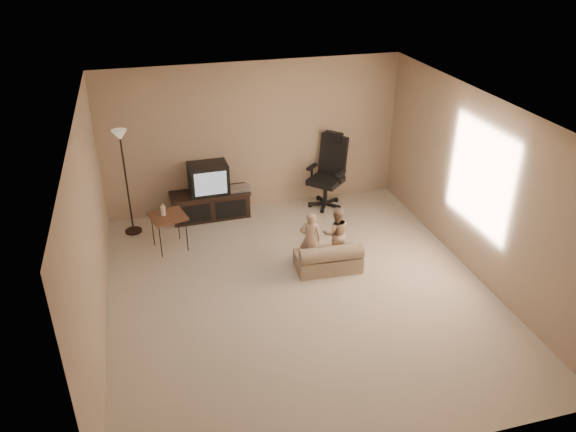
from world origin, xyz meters
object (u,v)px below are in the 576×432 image
at_px(tv_stand, 210,195).
at_px(toddler_left, 310,239).
at_px(floor_lamp, 123,159).
at_px(office_chair, 328,180).
at_px(side_table, 167,217).
at_px(child_sofa, 329,259).
at_px(toddler_right, 336,233).

xyz_separation_m(tv_stand, toddler_left, (1.16, -1.86, 0.03)).
bearing_deg(floor_lamp, toddler_left, -34.21).
distance_m(tv_stand, office_chair, 2.04).
height_order(side_table, child_sofa, side_table).
relative_size(tv_stand, side_table, 1.77).
height_order(tv_stand, side_table, tv_stand).
height_order(tv_stand, child_sofa, tv_stand).
xyz_separation_m(tv_stand, office_chair, (2.03, -0.09, 0.07)).
bearing_deg(tv_stand, child_sofa, -57.89).
bearing_deg(toddler_right, office_chair, -97.05).
bearing_deg(child_sofa, side_table, 153.43).
relative_size(floor_lamp, child_sofa, 1.82).
xyz_separation_m(child_sofa, toddler_right, (0.20, 0.28, 0.23)).
bearing_deg(floor_lamp, toddler_right, -29.20).
bearing_deg(toddler_left, office_chair, -98.72).
relative_size(tv_stand, toddler_left, 1.59).
distance_m(floor_lamp, toddler_right, 3.38).
bearing_deg(child_sofa, floor_lamp, 147.87).
bearing_deg(side_table, child_sofa, -29.74).
distance_m(office_chair, toddler_right, 1.77).
relative_size(tv_stand, toddler_right, 1.62).
relative_size(tv_stand, floor_lamp, 0.78).
bearing_deg(side_table, toddler_right, -21.80).
bearing_deg(tv_stand, office_chair, -3.80).
relative_size(office_chair, toddler_left, 1.53).
relative_size(office_chair, child_sofa, 1.37).
bearing_deg(floor_lamp, side_table, -51.34).
bearing_deg(office_chair, toddler_right, -58.16).
relative_size(tv_stand, child_sofa, 1.42).
xyz_separation_m(floor_lamp, child_sofa, (2.66, -1.88, -1.06)).
xyz_separation_m(tv_stand, child_sofa, (1.37, -2.08, -0.21)).
bearing_deg(side_table, toddler_left, -27.49).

